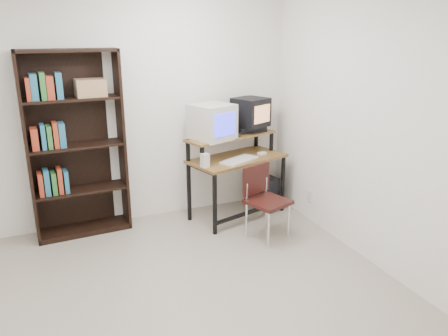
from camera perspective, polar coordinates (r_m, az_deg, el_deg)
name	(u,v)px	position (r m, az deg, el deg)	size (l,w,h in m)	color
floor	(175,314)	(3.71, -6.38, -18.37)	(4.00, 4.00, 0.01)	#A69A89
back_wall	(121,111)	(5.04, -13.30, 7.22)	(4.00, 0.01, 2.60)	white
front_wall	(344,325)	(1.47, 15.35, -19.19)	(4.00, 0.01, 2.60)	white
right_wall	(390,133)	(4.11, 20.86, 4.25)	(0.01, 4.00, 2.60)	white
computer_desk	(236,161)	(5.17, 1.61, 0.89)	(1.26, 0.88, 0.98)	brown
crt_monitor	(212,122)	(4.98, -1.57, 6.03)	(0.55, 0.55, 0.40)	beige
vcr	(249,129)	(5.36, 3.27, 5.10)	(0.36, 0.26, 0.08)	black
crt_tv	(251,112)	(5.31, 3.50, 7.30)	(0.47, 0.47, 0.34)	black
cd_spindle	(236,135)	(5.12, 1.60, 4.36)	(0.12, 0.12, 0.05)	#26262B
keyboard	(239,161)	(5.00, 2.02, 0.96)	(0.47, 0.21, 0.04)	beige
mousepad	(262,155)	(5.29, 5.02, 1.68)	(0.22, 0.18, 0.01)	black
mouse	(262,154)	(5.29, 4.97, 1.88)	(0.10, 0.06, 0.03)	white
desk_speaker	(205,161)	(4.75, -2.50, 0.91)	(0.08, 0.07, 0.17)	beige
pc_tower	(262,191)	(5.59, 4.95, -2.98)	(0.20, 0.45, 0.42)	black
school_chair	(264,195)	(4.69, 5.19, -3.50)	(0.51, 0.51, 0.79)	black
bookshelf	(75,144)	(4.91, -18.87, 3.04)	(1.01, 0.40, 1.99)	black
wall_outlet	(310,196)	(5.25, 11.13, -3.59)	(0.02, 0.08, 0.12)	beige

